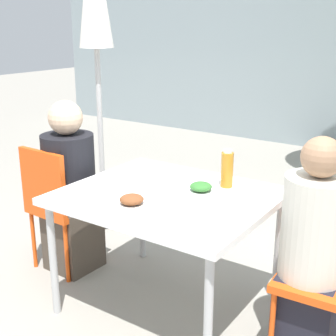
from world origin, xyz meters
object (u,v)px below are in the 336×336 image
at_px(closed_umbrella, 95,5).
at_px(person_left, 70,192).
at_px(bottle, 227,169).
at_px(person_right, 312,258).
at_px(chair_right, 325,260).
at_px(chair_left, 57,200).
at_px(salad_bowl, 228,206).
at_px(drinking_cup, 96,190).

bearing_deg(closed_umbrella, person_left, -63.28).
bearing_deg(bottle, person_right, -22.09).
bearing_deg(person_right, chair_right, -122.03).
bearing_deg(chair_right, chair_left, 2.61).
relative_size(person_right, salad_bowl, 7.77).
height_order(bottle, drinking_cup, bottle).
relative_size(chair_left, closed_umbrella, 0.36).
relative_size(chair_right, bottle, 3.91).
xyz_separation_m(chair_left, chair_right, (1.75, 0.17, 0.00)).
bearing_deg(person_left, chair_right, 5.39).
height_order(person_left, chair_right, person_left).
bearing_deg(person_right, person_left, -2.61).
bearing_deg(bottle, closed_umbrella, 161.76).
relative_size(chair_right, drinking_cup, 10.40).
relative_size(chair_left, person_right, 0.75).
bearing_deg(chair_left, person_right, 5.22).
relative_size(chair_left, chair_right, 1.00).
relative_size(chair_right, person_right, 0.75).
height_order(chair_right, drinking_cup, chair_right).
xyz_separation_m(person_left, salad_bowl, (1.23, -0.09, 0.20)).
xyz_separation_m(chair_left, bottle, (1.10, 0.33, 0.32)).
height_order(chair_left, salad_bowl, chair_left).
xyz_separation_m(person_left, bottle, (1.05, 0.25, 0.28)).
xyz_separation_m(person_left, drinking_cup, (0.54, -0.31, 0.22)).
xyz_separation_m(closed_umbrella, drinking_cup, (0.90, -1.03, -1.01)).
bearing_deg(chair_left, person_left, 57.97).
xyz_separation_m(chair_right, bottle, (-0.65, 0.16, 0.32)).
bearing_deg(salad_bowl, bottle, 118.21).
relative_size(person_left, drinking_cup, 13.99).
distance_m(chair_left, person_right, 1.70).
distance_m(person_right, salad_bowl, 0.48).
relative_size(person_left, person_right, 1.01).
bearing_deg(chair_left, bottle, 19.08).
height_order(chair_left, closed_umbrella, closed_umbrella).
bearing_deg(chair_right, salad_bowl, 17.98).
bearing_deg(person_right, salad_bowl, 9.89).
distance_m(chair_left, drinking_cup, 0.68).
distance_m(bottle, drinking_cup, 0.76).
bearing_deg(person_right, chair_left, -0.00).
distance_m(person_left, bottle, 1.11).
bearing_deg(drinking_cup, chair_left, 158.53).
relative_size(bottle, drinking_cup, 2.66).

